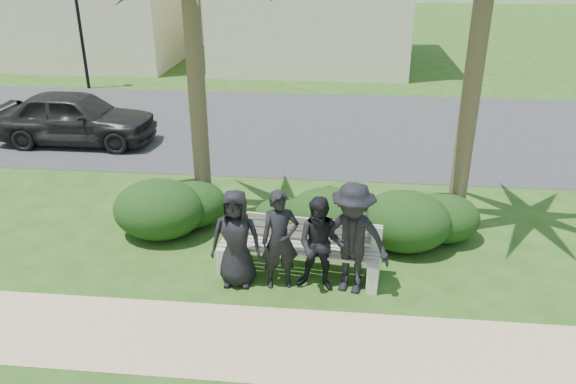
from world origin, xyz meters
name	(u,v)px	position (x,y,z in m)	size (l,w,h in m)	color
ground	(303,273)	(0.00, 0.00, 0.00)	(160.00, 160.00, 0.00)	#224413
footpath	(293,344)	(0.00, -1.80, 0.00)	(30.00, 1.60, 0.01)	tan
asphalt_street	(324,128)	(0.00, 8.00, 0.00)	(160.00, 8.00, 0.01)	#2D2D30
street_lamp	(77,6)	(-9.00, 12.00, 2.94)	(0.36, 0.36, 4.29)	black
park_bench	(299,252)	(-0.08, -0.02, 0.41)	(2.68, 0.90, 0.91)	gray
man_a	(236,238)	(-1.03, -0.37, 0.81)	(0.79, 0.51, 1.61)	black
man_b	(280,240)	(-0.34, -0.37, 0.81)	(0.59, 0.39, 1.63)	black
man_c	(320,245)	(0.29, -0.39, 0.78)	(0.76, 0.59, 1.55)	black
man_d	(352,239)	(0.76, -0.39, 0.91)	(1.18, 0.68, 1.82)	black
hedge_a	(190,202)	(-2.31, 1.58, 0.46)	(1.42, 1.17, 0.92)	black
hedge_b	(159,207)	(-2.76, 1.11, 0.55)	(1.69, 1.39, 1.10)	black
hedge_c	(282,215)	(-0.51, 1.43, 0.35)	(1.06, 0.88, 0.69)	black
hedge_d	(330,216)	(0.39, 1.10, 0.54)	(1.64, 1.36, 1.07)	black
hedge_e	(395,220)	(1.57, 1.36, 0.38)	(1.15, 0.95, 0.75)	black
hedge_f	(442,216)	(2.42, 1.48, 0.45)	(1.37, 1.13, 0.89)	black
hedge_extra	(405,219)	(1.71, 1.10, 0.54)	(1.64, 1.36, 1.07)	black
car_a	(76,117)	(-6.60, 5.96, 0.72)	(1.70, 4.22, 1.44)	black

